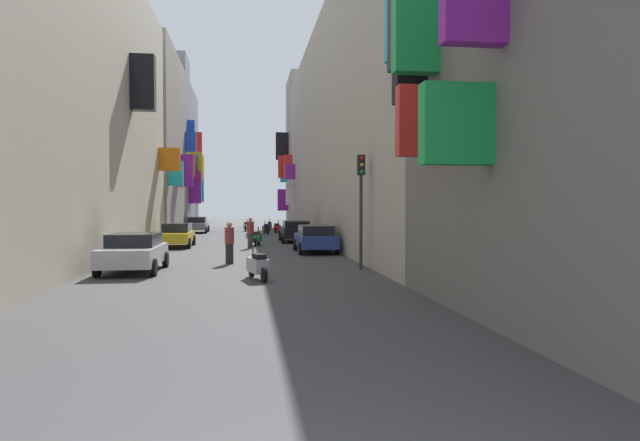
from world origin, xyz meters
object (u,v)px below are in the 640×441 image
object	(u,v)px
scooter_black	(266,229)
pedestrian_crossing	(229,243)
scooter_blue	(270,226)
parked_car_yellow	(177,234)
scooter_white	(246,226)
pedestrian_near_left	(250,233)
parked_car_black	(296,231)
scooter_silver	(258,265)
parked_car_grey	(197,224)
scooter_green	(257,238)
scooter_red	(277,228)
traffic_light_near_corner	(361,192)
parked_car_blue	(315,238)
parked_car_silver	(134,251)

from	to	relation	value
scooter_black	pedestrian_crossing	bearing A→B (deg)	-95.70
scooter_blue	pedestrian_crossing	world-z (taller)	pedestrian_crossing
parked_car_yellow	scooter_white	distance (m)	19.78
scooter_black	pedestrian_near_left	distance (m)	15.46
parked_car_black	scooter_silver	bearing A→B (deg)	-99.03
parked_car_black	pedestrian_near_left	xyz separation A→B (m)	(-2.98, -5.02, 0.12)
scooter_white	parked_car_grey	bearing A→B (deg)	-150.95
parked_car_yellow	scooter_green	bearing A→B (deg)	2.65
parked_car_yellow	pedestrian_crossing	distance (m)	10.30
scooter_red	scooter_black	xyz separation A→B (m)	(-1.04, -1.65, 0.00)
pedestrian_crossing	traffic_light_near_corner	world-z (taller)	traffic_light_near_corner
parked_car_blue	pedestrian_crossing	size ratio (longest dim) A/B	2.55
scooter_green	scooter_white	distance (m)	19.16
scooter_red	pedestrian_crossing	size ratio (longest dim) A/B	1.00
parked_car_blue	scooter_white	distance (m)	24.34
parked_car_grey	scooter_green	size ratio (longest dim) A/B	2.31
parked_car_yellow	scooter_red	bearing A→B (deg)	66.53
scooter_silver	parked_car_yellow	bearing A→B (deg)	106.40
scooter_red	scooter_silver	size ratio (longest dim) A/B	0.90
pedestrian_crossing	pedestrian_near_left	world-z (taller)	pedestrian_near_left
scooter_red	pedestrian_near_left	bearing A→B (deg)	-98.24
parked_car_yellow	scooter_red	xyz separation A→B (m)	(6.67, 15.36, -0.26)
parked_car_grey	scooter_blue	distance (m)	7.48
parked_car_yellow	parked_car_silver	size ratio (longest dim) A/B	1.01
pedestrian_near_left	pedestrian_crossing	bearing A→B (deg)	-96.49
parked_car_black	scooter_green	world-z (taller)	parked_car_black
parked_car_yellow	parked_car_black	size ratio (longest dim) A/B	0.99
parked_car_silver	parked_car_black	distance (m)	16.89
traffic_light_near_corner	scooter_white	bearing A→B (deg)	97.56
parked_car_blue	scooter_green	distance (m)	5.72
scooter_silver	traffic_light_near_corner	world-z (taller)	traffic_light_near_corner
scooter_green	traffic_light_near_corner	distance (m)	13.26
pedestrian_crossing	scooter_green	bearing A→B (deg)	82.45
pedestrian_near_left	scooter_black	bearing A→B (deg)	84.71
pedestrian_crossing	scooter_white	bearing A→B (deg)	88.58
parked_car_blue	scooter_blue	size ratio (longest dim) A/B	2.28
parked_car_blue	scooter_blue	world-z (taller)	parked_car_blue
scooter_green	traffic_light_near_corner	bearing A→B (deg)	-73.96
parked_car_grey	traffic_light_near_corner	bearing A→B (deg)	-73.75
parked_car_blue	scooter_red	size ratio (longest dim) A/B	2.54
scooter_black	parked_car_black	bearing A→B (deg)	-81.45
scooter_red	scooter_silver	distance (m)	30.14
pedestrian_crossing	pedestrian_near_left	bearing A→B (deg)	83.51
scooter_silver	scooter_white	bearing A→B (deg)	90.54
parked_car_black	pedestrian_crossing	distance (m)	13.67
parked_car_yellow	scooter_black	xyz separation A→B (m)	(5.63, 13.71, -0.26)
parked_car_yellow	scooter_silver	xyz separation A→B (m)	(4.32, -14.69, -0.26)
parked_car_grey	parked_car_black	xyz separation A→B (m)	(7.51, -13.61, 0.00)
scooter_green	scooter_blue	xyz separation A→B (m)	(1.62, 20.33, 0.00)
scooter_blue	scooter_black	bearing A→B (deg)	-95.01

